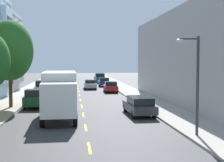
% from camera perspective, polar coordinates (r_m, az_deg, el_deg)
% --- Properties ---
extents(ground_plane, '(160.00, 160.00, 0.00)m').
position_cam_1_polar(ground_plane, '(38.95, -5.70, -2.82)').
color(ground_plane, '#38383A').
extents(sidewalk_left, '(3.20, 120.00, 0.14)m').
position_cam_1_polar(sidewalk_left, '(37.49, -16.57, -3.08)').
color(sidewalk_left, '#A39E93').
rests_on(sidewalk_left, ground_plane).
extents(sidewalk_right, '(3.20, 120.00, 0.14)m').
position_cam_1_polar(sidewalk_right, '(37.77, 5.21, -2.90)').
color(sidewalk_right, '#A39E93').
rests_on(sidewalk_right, ground_plane).
extents(lane_centerline_dashes, '(0.14, 47.20, 0.01)m').
position_cam_1_polar(lane_centerline_dashes, '(33.49, -5.51, -3.84)').
color(lane_centerline_dashes, yellow).
rests_on(lane_centerline_dashes, ground_plane).
extents(street_tree_third, '(4.17, 4.17, 7.82)m').
position_cam_1_polar(street_tree_third, '(30.40, -17.61, 5.15)').
color(street_tree_third, '#47331E').
rests_on(street_tree_third, sidewalk_left).
extents(street_lamp, '(1.35, 0.28, 5.52)m').
position_cam_1_polar(street_lamp, '(18.45, 14.39, 0.72)').
color(street_lamp, '#38383D').
rests_on(street_lamp, sidewalk_right).
extents(delivery_box_truck, '(2.59, 7.67, 3.47)m').
position_cam_1_polar(delivery_box_truck, '(24.33, -9.29, -2.03)').
color(delivery_box_truck, white).
rests_on(delivery_box_truck, ground_plane).
extents(parked_suv_teal, '(1.99, 4.82, 1.93)m').
position_cam_1_polar(parked_suv_teal, '(63.51, -2.19, 0.53)').
color(parked_suv_teal, '#195B60').
rests_on(parked_suv_teal, ground_plane).
extents(parked_wagon_charcoal, '(1.95, 4.75, 1.50)m').
position_cam_1_polar(parked_wagon_charcoal, '(25.65, 4.86, -4.29)').
color(parked_wagon_charcoal, '#333338').
rests_on(parked_wagon_charcoal, ground_plane).
extents(parked_hatchback_navy, '(1.85, 4.05, 1.50)m').
position_cam_1_polar(parked_hatchback_navy, '(54.83, -1.41, -0.18)').
color(parked_hatchback_navy, navy).
rests_on(parked_hatchback_navy, ground_plane).
extents(parked_suv_champagne, '(2.02, 4.83, 1.93)m').
position_cam_1_polar(parked_suv_champagne, '(40.66, -11.99, -1.21)').
color(parked_suv_champagne, tan).
rests_on(parked_suv_champagne, ground_plane).
extents(parked_pickup_forest, '(2.11, 5.34, 1.73)m').
position_cam_1_polar(parked_pickup_forest, '(31.11, -13.20, -2.95)').
color(parked_pickup_forest, '#194C28').
rests_on(parked_pickup_forest, ground_plane).
extents(parked_hatchback_red, '(1.83, 4.04, 1.50)m').
position_cam_1_polar(parked_hatchback_red, '(44.47, -0.25, -1.04)').
color(parked_hatchback_red, '#AD1E1E').
rests_on(parked_hatchback_red, ground_plane).
extents(parked_suv_orange, '(2.03, 4.83, 1.93)m').
position_cam_1_polar(parked_suv_orange, '(59.81, -10.33, 0.29)').
color(parked_suv_orange, orange).
rests_on(parked_suv_orange, ground_plane).
extents(moving_silver_sedan, '(1.80, 4.50, 1.43)m').
position_cam_1_polar(moving_silver_sedan, '(49.84, -3.89, -0.56)').
color(moving_silver_sedan, '#B2B5BA').
rests_on(moving_silver_sedan, ground_plane).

